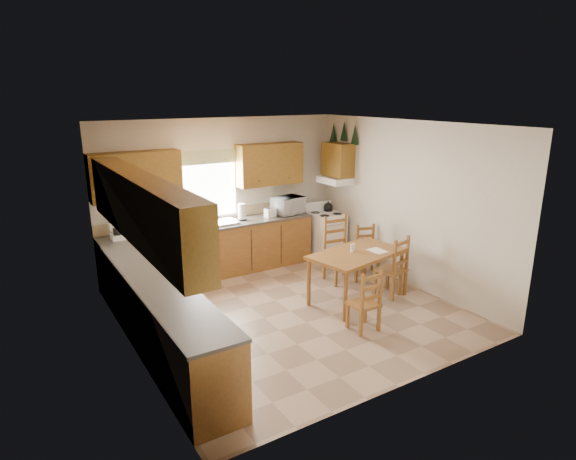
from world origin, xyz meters
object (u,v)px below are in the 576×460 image
chair_far_left (341,250)px  chair_far_right (368,250)px  stove (326,236)px  dining_table (356,276)px  microwave (288,205)px  chair_near_left (364,300)px  chair_near_right (391,266)px

chair_far_left → chair_far_right: size_ratio=1.29×
stove → dining_table: 2.06m
microwave → chair_near_left: microwave is taller
stove → microwave: (-0.72, 0.24, 0.65)m
stove → chair_far_right: stove is taller
chair_near_right → chair_far_left: 0.95m
dining_table → chair_far_left: bearing=58.2°
stove → chair_near_left: bearing=-114.1°
dining_table → chair_near_left: 0.97m
microwave → chair_far_left: microwave is taller
microwave → stove: bearing=-31.9°
stove → chair_far_right: 1.10m
dining_table → chair_near_right: (0.59, -0.14, 0.10)m
chair_near_left → stove: bearing=-115.1°
microwave → dining_table: 2.24m
chair_near_left → chair_far_left: chair_far_left is taller
microwave → chair_near_right: (0.50, -2.27, -0.59)m
dining_table → chair_far_left: size_ratio=1.33×
microwave → chair_near_left: bearing=-115.5°
stove → microwave: bearing=163.9°
dining_table → chair_far_right: bearing=29.6°
microwave → chair_far_left: size_ratio=0.48×
stove → microwave: 0.99m
chair_near_left → chair_near_right: (1.12, 0.67, 0.05)m
chair_near_right → chair_far_left: bearing=-83.9°
dining_table → chair_far_left: chair_far_left is taller
chair_near_left → chair_far_left: size_ratio=0.79×
microwave → chair_near_left: (-0.62, -2.94, -0.64)m
chair_near_left → chair_far_left: (0.82, 1.56, 0.12)m
microwave → chair_far_right: 1.70m
stove → chair_far_left: (-0.52, -1.13, 0.12)m
chair_near_right → chair_far_left: size_ratio=0.89×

